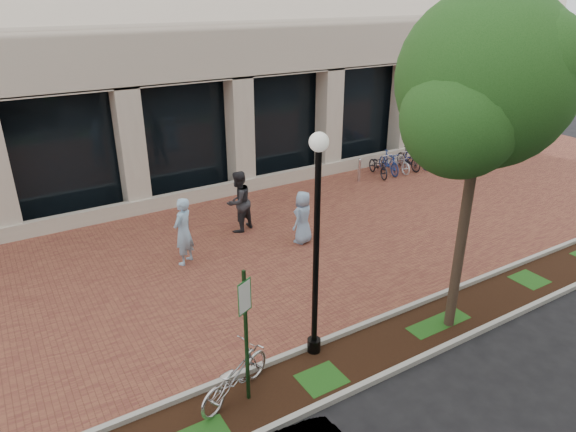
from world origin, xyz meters
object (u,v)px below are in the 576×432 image
street_tree (484,91)px  pedestrian_right (303,217)px  locked_bicycle (235,376)px  bike_rack_cluster (399,161)px  pedestrian_mid (239,202)px  parking_sign (246,322)px  pedestrian_left (183,231)px  lamppost (317,238)px  bollard (359,170)px

street_tree → pedestrian_right: size_ratio=4.42×
locked_bicycle → pedestrian_right: bearing=-67.7°
bike_rack_cluster → pedestrian_mid: bearing=-159.5°
street_tree → locked_bicycle: 7.05m
parking_sign → pedestrian_left: parking_sign is taller
locked_bicycle → pedestrian_right: pedestrian_right is taller
parking_sign → bike_rack_cluster: (11.41, 8.43, -1.27)m
street_tree → bike_rack_cluster: 11.81m
parking_sign → pedestrian_left: (0.91, 5.56, -0.75)m
pedestrian_right → bike_rack_cluster: pedestrian_right is taller
lamppost → pedestrian_left: size_ratio=2.44×
street_tree → pedestrian_mid: bearing=105.1°
street_tree → bollard: size_ratio=7.51×
bike_rack_cluster → pedestrian_left: bearing=-156.2°
pedestrian_mid → pedestrian_right: 2.14m
locked_bicycle → pedestrian_right: size_ratio=1.13×
bike_rack_cluster → parking_sign: bearing=-135.0°
lamppost → street_tree: bearing=-13.8°
lamppost → pedestrian_mid: bearing=77.8°
pedestrian_left → lamppost: bearing=64.4°
street_tree → pedestrian_right: bearing=96.7°
lamppost → bike_rack_cluster: (9.61, 7.91, -2.21)m
parking_sign → street_tree: street_tree is taller
pedestrian_left → pedestrian_right: bearing=134.5°
parking_sign → lamppost: 2.10m
parking_sign → locked_bicycle: 1.27m
bollard → bike_rack_cluster: (2.19, 0.11, -0.04)m
parking_sign → street_tree: bearing=-27.8°
lamppost → bike_rack_cluster: size_ratio=1.57×
parking_sign → pedestrian_mid: parking_sign is taller
street_tree → pedestrian_left: (-4.10, 5.82, -4.27)m
locked_bicycle → bollard: size_ratio=1.91×
lamppost → pedestrian_mid: 6.52m
pedestrian_left → pedestrian_right: size_ratio=1.20×
street_tree → bollard: (4.21, 8.58, -4.75)m
parking_sign → bollard: size_ratio=2.89×
parking_sign → locked_bicycle: size_ratio=1.51×
street_tree → pedestrian_right: street_tree is taller
bike_rack_cluster → bollard: bearing=-168.5°
street_tree → pedestrian_mid: size_ratio=3.64×
pedestrian_mid → bike_rack_cluster: bearing=169.8°
lamppost → bollard: (7.42, 7.80, -2.17)m
pedestrian_mid → bollard: pedestrian_mid is taller
street_tree → lamppost: bearing=166.2°
pedestrian_left → pedestrian_right: 3.54m
parking_sign → lamppost: lamppost is taller
lamppost → locked_bicycle: 2.96m
street_tree → pedestrian_mid: (-1.87, 6.95, -4.26)m
parking_sign → lamppost: (1.80, 0.52, 0.93)m
pedestrian_mid → parking_sign: bearing=42.7°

